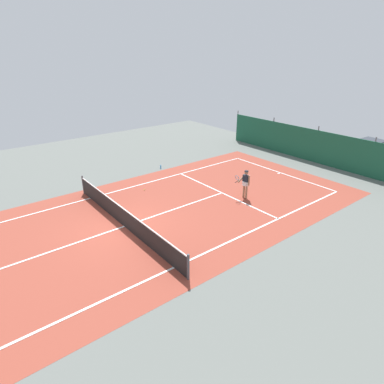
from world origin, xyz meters
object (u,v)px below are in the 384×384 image
(parked_car, at_px, (369,151))
(water_bottle, at_px, (161,167))
(tennis_player, at_px, (245,182))
(tennis_ball_near_player, at_px, (144,190))
(tennis_net, at_px, (124,217))

(parked_car, xyz_separation_m, water_bottle, (-8.43, -12.92, -0.72))
(tennis_player, relative_size, tennis_ball_near_player, 24.85)
(water_bottle, bearing_deg, tennis_player, 7.94)
(water_bottle, bearing_deg, tennis_net, -45.31)
(tennis_net, height_order, tennis_player, tennis_player)
(tennis_net, relative_size, parked_car, 2.35)
(tennis_player, bearing_deg, tennis_net, 80.77)
(tennis_player, height_order, parked_car, parked_car)
(tennis_net, bearing_deg, parked_car, 82.33)
(tennis_net, height_order, water_bottle, tennis_net)
(tennis_player, relative_size, parked_car, 0.38)
(tennis_ball_near_player, bearing_deg, tennis_net, -43.09)
(tennis_net, height_order, parked_car, parked_car)
(tennis_net, relative_size, tennis_player, 6.17)
(tennis_net, distance_m, parked_car, 19.05)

